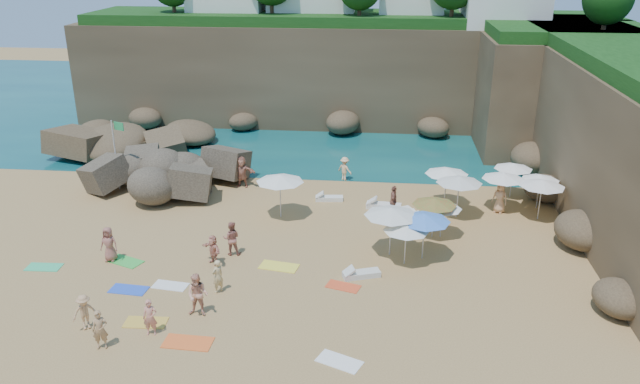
# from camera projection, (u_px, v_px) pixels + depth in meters

# --- Properties ---
(ground) EXTENTS (120.00, 120.00, 0.00)m
(ground) POSITION_uv_depth(u_px,v_px,m) (273.00, 251.00, 30.33)
(ground) COLOR tan
(ground) RESTS_ON ground
(seawater) EXTENTS (120.00, 120.00, 0.00)m
(seawater) POSITION_uv_depth(u_px,v_px,m) (328.00, 105.00, 58.06)
(seawater) COLOR #0C4751
(seawater) RESTS_ON ground
(cliff_back) EXTENTS (44.00, 8.00, 8.00)m
(cliff_back) POSITION_uv_depth(u_px,v_px,m) (347.00, 72.00, 51.77)
(cliff_back) COLOR brown
(cliff_back) RESTS_ON ground
(cliff_right) EXTENTS (8.00, 30.00, 8.00)m
(cliff_right) POSITION_uv_depth(u_px,v_px,m) (635.00, 137.00, 34.44)
(cliff_right) COLOR brown
(cliff_right) RESTS_ON ground
(cliff_corner) EXTENTS (10.00, 12.00, 8.00)m
(cliff_corner) POSITION_uv_depth(u_px,v_px,m) (547.00, 89.00, 45.73)
(cliff_corner) COLOR brown
(cliff_corner) RESTS_ON ground
(rock_promontory) EXTENTS (12.00, 7.00, 2.00)m
(rock_promontory) POSITION_uv_depth(u_px,v_px,m) (164.00, 146.00, 46.16)
(rock_promontory) COLOR brown
(rock_promontory) RESTS_ON ground
(marina_masts) EXTENTS (3.10, 0.10, 6.00)m
(marina_masts) POSITION_uv_depth(u_px,v_px,m) (154.00, 69.00, 58.51)
(marina_masts) COLOR white
(marina_masts) RESTS_ON ground
(rock_outcrop) EXTENTS (9.78, 8.54, 3.28)m
(rock_outcrop) POSITION_uv_depth(u_px,v_px,m) (168.00, 188.00, 38.18)
(rock_outcrop) COLOR brown
(rock_outcrop) RESTS_ON ground
(flag_pole) EXTENTS (0.81, 0.35, 4.30)m
(flag_pole) POSITION_uv_depth(u_px,v_px,m) (117.00, 146.00, 37.08)
(flag_pole) COLOR silver
(flag_pole) RESTS_ON ground
(parasol_0) EXTENTS (2.60, 2.60, 2.46)m
(parasol_0) POSITION_uv_depth(u_px,v_px,m) (280.00, 178.00, 33.34)
(parasol_0) COLOR silver
(parasol_0) RESTS_ON ground
(parasol_1) EXTENTS (2.43, 2.43, 2.30)m
(parasol_1) POSITION_uv_depth(u_px,v_px,m) (447.00, 171.00, 34.85)
(parasol_1) COLOR silver
(parasol_1) RESTS_ON ground
(parasol_2) EXTENTS (2.49, 2.49, 2.36)m
(parasol_2) POSITION_uv_depth(u_px,v_px,m) (459.00, 180.00, 33.40)
(parasol_2) COLOR silver
(parasol_2) RESTS_ON ground
(parasol_3) EXTENTS (2.21, 2.21, 2.09)m
(parasol_3) POSITION_uv_depth(u_px,v_px,m) (513.00, 166.00, 36.18)
(parasol_3) COLOR silver
(parasol_3) RESTS_ON ground
(parasol_4) EXTENTS (2.13, 2.13, 2.02)m
(parasol_4) POSITION_uv_depth(u_px,v_px,m) (540.00, 177.00, 34.60)
(parasol_4) COLOR silver
(parasol_4) RESTS_ON ground
(parasol_5) EXTENTS (1.97, 1.97, 1.86)m
(parasol_5) POSITION_uv_depth(u_px,v_px,m) (443.00, 206.00, 31.23)
(parasol_5) COLOR silver
(parasol_5) RESTS_ON ground
(parasol_6) EXTENTS (2.25, 2.25, 2.13)m
(parasol_6) POSITION_uv_depth(u_px,v_px,m) (435.00, 202.00, 31.09)
(parasol_6) COLOR silver
(parasol_6) RESTS_ON ground
(parasol_7) EXTENTS (2.40, 2.40, 2.27)m
(parasol_7) POSITION_uv_depth(u_px,v_px,m) (542.00, 183.00, 33.13)
(parasol_7) COLOR silver
(parasol_7) RESTS_ON ground
(parasol_8) EXTENTS (2.34, 2.34, 2.22)m
(parasol_8) POSITION_uv_depth(u_px,v_px,m) (504.00, 176.00, 34.30)
(parasol_8) COLOR silver
(parasol_8) RESTS_ON ground
(parasol_9) EXTENTS (2.59, 2.59, 2.45)m
(parasol_9) POSITION_uv_depth(u_px,v_px,m) (391.00, 212.00, 29.19)
(parasol_9) COLOR silver
(parasol_9) RESTS_ON ground
(parasol_10) EXTENTS (2.44, 2.44, 2.30)m
(parasol_10) POSITION_uv_depth(u_px,v_px,m) (425.00, 217.00, 28.89)
(parasol_10) COLOR silver
(parasol_10) RESTS_ON ground
(parasol_11) EXTENTS (2.14, 2.14, 2.02)m
(parasol_11) POSITION_uv_depth(u_px,v_px,m) (406.00, 227.00, 28.47)
(parasol_11) COLOR silver
(parasol_11) RESTS_ON ground
(lounger_0) EXTENTS (1.82, 1.34, 0.27)m
(lounger_0) POSITION_uv_depth(u_px,v_px,m) (397.00, 212.00, 34.48)
(lounger_0) COLOR white
(lounger_0) RESTS_ON ground
(lounger_1) EXTENTS (2.01, 0.86, 0.30)m
(lounger_1) POSITION_uv_depth(u_px,v_px,m) (384.00, 206.00, 35.18)
(lounger_1) COLOR silver
(lounger_1) RESTS_ON ground
(lounger_2) EXTENTS (2.07, 1.20, 0.31)m
(lounger_2) POSITION_uv_depth(u_px,v_px,m) (398.00, 214.00, 34.07)
(lounger_2) COLOR white
(lounger_2) RESTS_ON ground
(lounger_3) EXTENTS (1.64, 0.69, 0.25)m
(lounger_3) POSITION_uv_depth(u_px,v_px,m) (329.00, 198.00, 36.30)
(lounger_3) COLOR silver
(lounger_3) RESTS_ON ground
(lounger_4) EXTENTS (1.66, 0.83, 0.25)m
(lounger_4) POSITION_uv_depth(u_px,v_px,m) (424.00, 219.00, 33.57)
(lounger_4) COLOR white
(lounger_4) RESTS_ON ground
(lounger_5) EXTENTS (1.77, 1.09, 0.26)m
(lounger_5) POSITION_uv_depth(u_px,v_px,m) (362.00, 274.00, 27.95)
(lounger_5) COLOR silver
(lounger_5) RESTS_ON ground
(towel_2) EXTENTS (1.87, 0.99, 0.03)m
(towel_2) POSITION_uv_depth(u_px,v_px,m) (188.00, 342.00, 23.34)
(towel_2) COLOR orange
(towel_2) RESTS_ON ground
(towel_3) EXTENTS (1.62, 0.86, 0.03)m
(towel_3) POSITION_uv_depth(u_px,v_px,m) (44.00, 267.00, 28.80)
(towel_3) COLOR #38C47D
(towel_3) RESTS_ON ground
(towel_4) EXTENTS (1.70, 0.91, 0.03)m
(towel_4) POSITION_uv_depth(u_px,v_px,m) (146.00, 322.00, 24.59)
(towel_4) COLOR gold
(towel_4) RESTS_ON ground
(towel_5) EXTENTS (1.61, 0.94, 0.03)m
(towel_5) POSITION_uv_depth(u_px,v_px,m) (170.00, 286.00, 27.24)
(towel_5) COLOR white
(towel_5) RESTS_ON ground
(towel_8) EXTENTS (1.68, 0.94, 0.03)m
(towel_8) POSITION_uv_depth(u_px,v_px,m) (129.00, 290.00, 26.92)
(towel_8) COLOR blue
(towel_8) RESTS_ON ground
(towel_10) EXTENTS (1.62, 1.13, 0.03)m
(towel_10) POSITION_uv_depth(u_px,v_px,m) (343.00, 286.00, 27.18)
(towel_10) COLOR #EF4E25
(towel_10) RESTS_ON ground
(towel_11) EXTENTS (1.89, 1.42, 0.03)m
(towel_11) POSITION_uv_depth(u_px,v_px,m) (125.00, 261.00, 29.34)
(towel_11) COLOR green
(towel_11) RESTS_ON ground
(towel_12) EXTENTS (1.90, 1.18, 0.03)m
(towel_12) POSITION_uv_depth(u_px,v_px,m) (279.00, 266.00, 28.86)
(towel_12) COLOR #FEEC43
(towel_12) RESTS_ON ground
(towel_13) EXTENTS (1.80, 1.38, 0.03)m
(towel_13) POSITION_uv_depth(u_px,v_px,m) (339.00, 361.00, 22.28)
(towel_13) COLOR white
(towel_13) RESTS_ON ground
(person_stand_0) EXTENTS (0.58, 0.42, 1.49)m
(person_stand_0) POSITION_uv_depth(u_px,v_px,m) (150.00, 317.00, 23.61)
(person_stand_0) COLOR tan
(person_stand_0) RESTS_ON ground
(person_stand_1) EXTENTS (0.89, 0.74, 1.69)m
(person_stand_1) POSITION_uv_depth(u_px,v_px,m) (232.00, 238.00, 29.73)
(person_stand_1) COLOR #A56152
(person_stand_1) RESTS_ON ground
(person_stand_2) EXTENTS (1.05, 0.90, 1.53)m
(person_stand_2) POSITION_uv_depth(u_px,v_px,m) (345.00, 169.00, 39.19)
(person_stand_2) COLOR #FAC68E
(person_stand_2) RESTS_ON ground
(person_stand_3) EXTENTS (0.51, 1.06, 1.75)m
(person_stand_3) POSITION_uv_depth(u_px,v_px,m) (393.00, 201.00, 33.96)
(person_stand_3) COLOR #925B49
(person_stand_3) RESTS_ON ground
(person_stand_4) EXTENTS (0.97, 0.84, 1.74)m
(person_stand_4) POSITION_uv_depth(u_px,v_px,m) (500.00, 198.00, 34.44)
(person_stand_4) COLOR tan
(person_stand_4) RESTS_ON ground
(person_stand_5) EXTENTS (1.82, 0.63, 1.93)m
(person_stand_5) POSITION_uv_depth(u_px,v_px,m) (242.00, 172.00, 38.09)
(person_stand_5) COLOR #BB775D
(person_stand_5) RESTS_ON ground
(person_stand_6) EXTENTS (0.62, 0.66, 1.52)m
(person_stand_6) POSITION_uv_depth(u_px,v_px,m) (218.00, 276.00, 26.51)
(person_stand_6) COLOR #D9B97B
(person_stand_6) RESTS_ON ground
(person_lie_0) EXTENTS (1.63, 1.72, 0.39)m
(person_lie_0) POSITION_uv_depth(u_px,v_px,m) (87.00, 324.00, 24.14)
(person_lie_0) COLOR tan
(person_lie_0) RESTS_ON ground
(person_lie_2) EXTENTS (0.86, 1.70, 0.45)m
(person_lie_2) POSITION_uv_depth(u_px,v_px,m) (111.00, 256.00, 29.33)
(person_lie_2) COLOR #9A5B4D
(person_lie_2) RESTS_ON ground
(person_lie_3) EXTENTS (1.90, 1.92, 0.37)m
(person_lie_3) POSITION_uv_depth(u_px,v_px,m) (214.00, 260.00, 29.09)
(person_lie_3) COLOR tan
(person_lie_3) RESTS_ON ground
(person_lie_4) EXTENTS (0.99, 1.63, 0.37)m
(person_lie_4) POSITION_uv_depth(u_px,v_px,m) (102.00, 344.00, 22.99)
(person_lie_4) COLOR #AB8155
(person_lie_4) RESTS_ON ground
(person_lie_5) EXTENTS (1.00, 1.87, 0.69)m
(person_lie_5) POSITION_uv_depth(u_px,v_px,m) (199.00, 308.00, 24.96)
(person_lie_5) COLOR #E29F80
(person_lie_5) RESTS_ON ground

